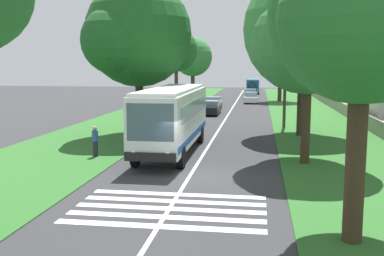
% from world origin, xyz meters
% --- Properties ---
extents(ground, '(160.00, 160.00, 0.00)m').
position_xyz_m(ground, '(0.00, 0.00, 0.00)').
color(ground, '#333335').
extents(grass_verge_left, '(120.00, 8.00, 0.04)m').
position_xyz_m(grass_verge_left, '(15.00, 8.20, 0.02)').
color(grass_verge_left, '#2D6628').
rests_on(grass_verge_left, ground).
extents(grass_verge_right, '(120.00, 8.00, 0.04)m').
position_xyz_m(grass_verge_right, '(15.00, -8.20, 0.02)').
color(grass_verge_right, '#2D6628').
rests_on(grass_verge_right, ground).
extents(centre_line, '(110.00, 0.16, 0.01)m').
position_xyz_m(centre_line, '(15.00, 0.00, 0.00)').
color(centre_line, silver).
rests_on(centre_line, ground).
extents(coach_bus, '(11.16, 2.62, 3.73)m').
position_xyz_m(coach_bus, '(5.14, 1.80, 2.15)').
color(coach_bus, white).
rests_on(coach_bus, ground).
extents(zebra_crossing, '(4.05, 6.80, 0.01)m').
position_xyz_m(zebra_crossing, '(-5.08, 0.00, 0.00)').
color(zebra_crossing, silver).
rests_on(zebra_crossing, ground).
extents(trailing_car_0, '(4.30, 1.78, 1.43)m').
position_xyz_m(trailing_car_0, '(25.37, 1.77, 0.67)').
color(trailing_car_0, black).
rests_on(trailing_car_0, ground).
extents(trailing_car_1, '(4.30, 1.78, 1.43)m').
position_xyz_m(trailing_car_1, '(30.80, 2.07, 0.67)').
color(trailing_car_1, gray).
rests_on(trailing_car_1, ground).
extents(trailing_car_2, '(4.30, 1.78, 1.43)m').
position_xyz_m(trailing_car_2, '(40.01, -2.03, 0.67)').
color(trailing_car_2, silver).
rests_on(trailing_car_2, ground).
extents(trailing_car_3, '(4.30, 1.78, 1.43)m').
position_xyz_m(trailing_car_3, '(47.60, -1.74, 0.67)').
color(trailing_car_3, '#B7A893').
rests_on(trailing_car_3, ground).
extents(trailing_minibus_0, '(6.00, 2.14, 2.53)m').
position_xyz_m(trailing_minibus_0, '(58.82, -1.98, 1.55)').
color(trailing_minibus_0, teal).
rests_on(trailing_minibus_0, ground).
extents(roadside_tree_left_0, '(6.01, 4.91, 9.06)m').
position_xyz_m(roadside_tree_left_0, '(31.17, 6.49, 6.48)').
color(roadside_tree_left_0, '#4C3826').
rests_on(roadside_tree_left_0, grass_verge_left).
extents(roadside_tree_left_2, '(6.65, 5.35, 8.69)m').
position_xyz_m(roadside_tree_left_2, '(42.63, 6.21, 5.87)').
color(roadside_tree_left_2, '#4C3826').
rests_on(roadside_tree_left_2, grass_verge_left).
extents(roadside_tree_left_3, '(8.73, 7.37, 10.81)m').
position_xyz_m(roadside_tree_left_3, '(10.93, 5.42, 6.97)').
color(roadside_tree_left_3, '#3D2D1E').
rests_on(roadside_tree_left_3, grass_verge_left).
extents(roadside_tree_right_0, '(7.63, 6.48, 10.00)m').
position_xyz_m(roadside_tree_right_0, '(3.43, -5.32, 6.62)').
color(roadside_tree_right_0, '#3D2D1E').
rests_on(roadside_tree_right_0, grass_verge_right).
extents(roadside_tree_right_1, '(6.15, 5.07, 9.00)m').
position_xyz_m(roadside_tree_right_1, '(-7.22, -5.66, 6.33)').
color(roadside_tree_right_1, '#3D2D1E').
rests_on(roadside_tree_right_1, grass_verge_right).
extents(roadside_tree_right_2, '(8.20, 7.42, 10.71)m').
position_xyz_m(roadside_tree_right_2, '(12.57, -5.78, 6.89)').
color(roadside_tree_right_2, '#3D2D1E').
rests_on(roadside_tree_right_2, grass_verge_right).
extents(roadside_tree_right_3, '(6.84, 5.89, 10.33)m').
position_xyz_m(roadside_tree_right_3, '(42.98, -5.68, 7.26)').
color(roadside_tree_right_3, '#3D2D1E').
rests_on(roadside_tree_right_3, grass_verge_right).
extents(utility_pole, '(0.24, 1.40, 8.70)m').
position_xyz_m(utility_pole, '(16.73, -5.08, 4.54)').
color(utility_pole, '#473828').
rests_on(utility_pole, grass_verge_right).
extents(roadside_wall, '(70.00, 0.40, 1.11)m').
position_xyz_m(roadside_wall, '(20.00, -11.60, 0.60)').
color(roadside_wall, gray).
rests_on(roadside_wall, grass_verge_right).
extents(pedestrian, '(0.34, 0.34, 1.69)m').
position_xyz_m(pedestrian, '(3.20, 5.76, 0.91)').
color(pedestrian, '#26262D').
rests_on(pedestrian, grass_verge_left).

